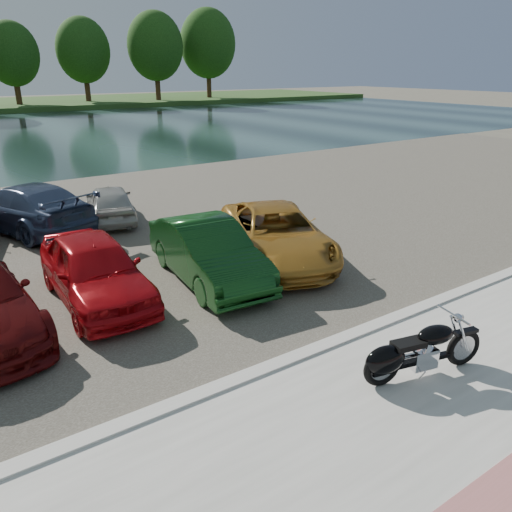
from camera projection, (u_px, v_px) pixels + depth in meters
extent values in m
plane|color=#595447|center=(439.00, 391.00, 8.13)|extent=(200.00, 200.00, 0.00)
cube|color=#AEADA4|center=(497.00, 422.00, 7.34)|extent=(60.00, 6.00, 0.10)
cube|color=#AEADA4|center=(352.00, 336.00, 9.65)|extent=(60.00, 0.30, 0.14)
cube|color=#3F3C33|center=(159.00, 225.00, 16.60)|extent=(60.00, 18.00, 0.04)
cube|color=#172927|center=(5.00, 135.00, 38.97)|extent=(120.00, 40.00, 0.00)
cylinder|color=#3D2416|center=(17.00, 85.00, 61.18)|extent=(0.70, 0.70, 4.50)
ellipsoid|color=#14330D|center=(12.00, 54.00, 59.90)|extent=(6.30, 6.30, 7.56)
cylinder|color=#3D2416|center=(87.00, 82.00, 66.94)|extent=(0.70, 0.70, 4.95)
ellipsoid|color=#14330D|center=(83.00, 50.00, 65.53)|extent=(6.93, 6.93, 8.32)
cylinder|color=#3D2416|center=(157.00, 80.00, 69.46)|extent=(0.70, 0.70, 5.40)
ellipsoid|color=#14330D|center=(155.00, 46.00, 67.92)|extent=(7.56, 7.56, 9.07)
cylinder|color=#3D2416|center=(209.00, 77.00, 75.22)|extent=(0.70, 0.70, 5.85)
ellipsoid|color=#14330D|center=(208.00, 43.00, 73.55)|extent=(8.19, 8.19, 9.83)
torus|color=black|center=(463.00, 347.00, 8.57)|extent=(0.69, 0.27, 0.68)
torus|color=black|center=(382.00, 367.00, 8.01)|extent=(0.69, 0.27, 0.68)
cylinder|color=#B2B2B7|center=(463.00, 347.00, 8.57)|extent=(0.46, 0.16, 0.46)
cylinder|color=#B2B2B7|center=(382.00, 367.00, 8.01)|extent=(0.46, 0.16, 0.46)
cylinder|color=silver|center=(463.00, 336.00, 8.32)|extent=(0.33, 0.12, 0.63)
cylinder|color=silver|center=(455.00, 331.00, 8.50)|extent=(0.33, 0.12, 0.63)
cylinder|color=silver|center=(453.00, 315.00, 8.21)|extent=(0.21, 0.74, 0.04)
sphere|color=silver|center=(458.00, 318.00, 8.27)|extent=(0.19, 0.19, 0.16)
sphere|color=silver|center=(461.00, 317.00, 8.30)|extent=(0.13, 0.13, 0.11)
cube|color=black|center=(466.00, 331.00, 8.46)|extent=(0.47, 0.24, 0.06)
cube|color=black|center=(423.00, 360.00, 8.31)|extent=(1.19, 0.37, 0.08)
cube|color=silver|center=(421.00, 357.00, 8.27)|extent=(0.51, 0.41, 0.34)
cylinder|color=silver|center=(428.00, 345.00, 8.23)|extent=(0.28, 0.23, 0.27)
cylinder|color=silver|center=(418.00, 348.00, 8.16)|extent=(0.28, 0.23, 0.27)
ellipsoid|color=black|center=(436.00, 335.00, 8.21)|extent=(0.74, 0.51, 0.32)
cube|color=black|center=(409.00, 344.00, 8.05)|extent=(0.60, 0.40, 0.10)
ellipsoid|color=black|center=(385.00, 360.00, 7.98)|extent=(0.79, 0.49, 0.50)
cube|color=black|center=(382.00, 364.00, 7.99)|extent=(0.43, 0.27, 0.30)
cylinder|color=silver|center=(400.00, 362.00, 8.35)|extent=(1.09, 0.34, 0.09)
cylinder|color=silver|center=(400.00, 358.00, 8.32)|extent=(1.09, 0.34, 0.09)
cylinder|color=#B2B2B7|center=(422.00, 375.00, 8.15)|extent=(0.06, 0.14, 0.22)
imported|color=#B10B12|center=(95.00, 270.00, 10.97)|extent=(1.84, 4.37, 1.48)
imported|color=#103E15|center=(208.00, 252.00, 12.05)|extent=(1.97, 4.58, 1.47)
imported|color=#B57E29|center=(276.00, 234.00, 13.39)|extent=(4.07, 5.63, 1.42)
imported|color=navy|center=(27.00, 207.00, 15.75)|extent=(3.71, 5.63, 1.52)
imported|color=#A9A9A5|center=(110.00, 203.00, 16.83)|extent=(2.29, 3.88, 1.24)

